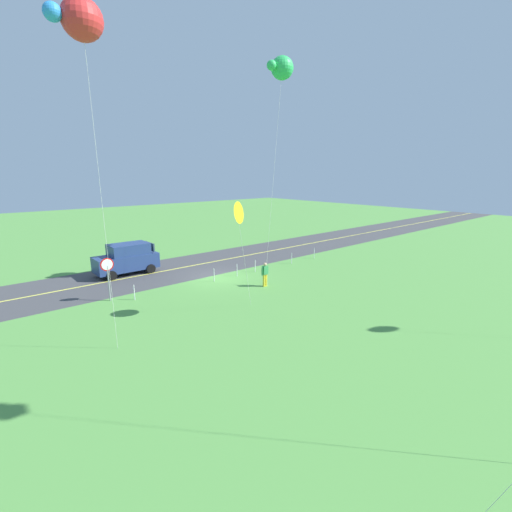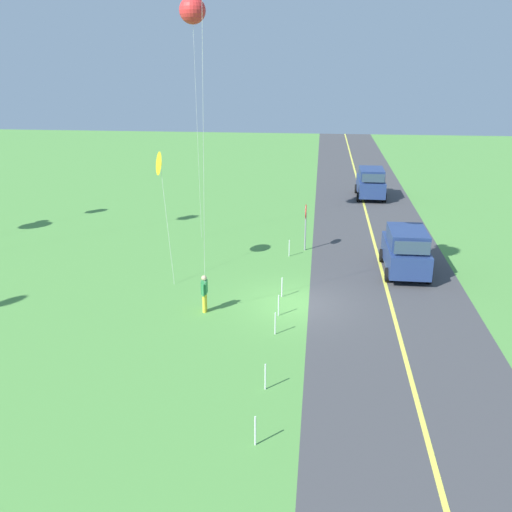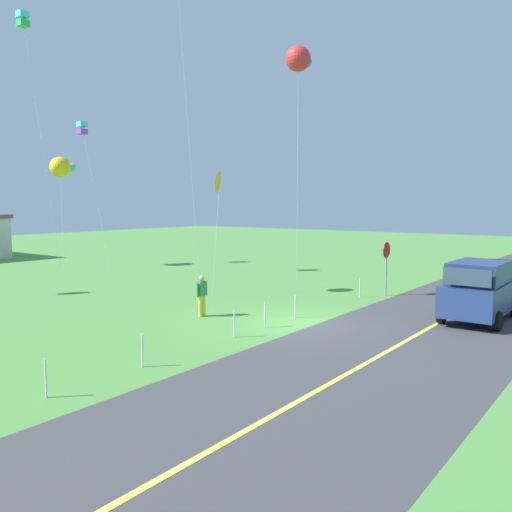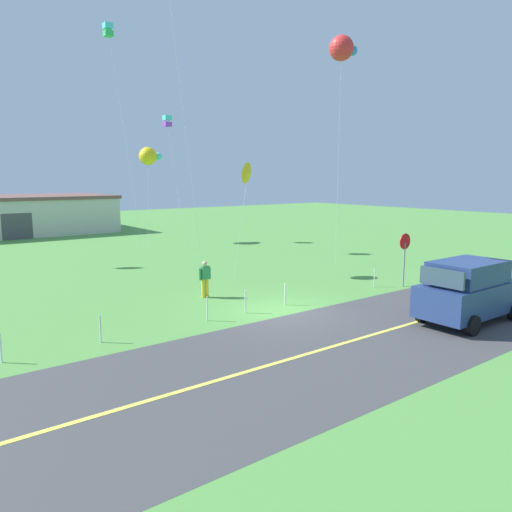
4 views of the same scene
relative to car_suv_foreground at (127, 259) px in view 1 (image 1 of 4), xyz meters
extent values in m
cube|color=#549342|center=(-4.47, 5.06, -1.20)|extent=(120.00, 120.00, 0.10)
cube|color=#424244|center=(-4.47, 1.06, -1.15)|extent=(120.00, 7.00, 0.00)
cube|color=#E5E04C|center=(-4.47, 1.06, -1.15)|extent=(120.00, 0.16, 0.00)
cube|color=navy|center=(0.08, 0.00, -0.26)|extent=(4.40, 1.90, 1.10)
cube|color=navy|center=(-0.17, 0.00, 0.69)|extent=(2.73, 1.75, 0.80)
cube|color=#334756|center=(0.91, 0.00, 0.69)|extent=(0.10, 1.62, 0.64)
cube|color=#334756|center=(-1.79, 0.00, 0.69)|extent=(0.10, 1.62, 0.60)
cylinder|color=black|center=(1.51, 0.95, -0.81)|extent=(0.68, 0.22, 0.68)
cylinder|color=black|center=(1.51, -0.95, -0.81)|extent=(0.68, 0.22, 0.68)
cylinder|color=black|center=(-1.35, 0.95, -0.81)|extent=(0.68, 0.22, 0.68)
cylinder|color=black|center=(-1.35, -0.95, -0.81)|extent=(0.68, 0.22, 0.68)
cylinder|color=gray|center=(2.99, 4.96, -0.10)|extent=(0.08, 0.08, 2.10)
cylinder|color=red|center=(2.99, 4.96, 1.02)|extent=(0.76, 0.04, 0.76)
cylinder|color=white|center=(2.99, 4.99, 1.02)|extent=(0.62, 0.01, 0.62)
cylinder|color=yellow|center=(-5.77, 8.83, -0.74)|extent=(0.16, 0.16, 0.82)
cylinder|color=yellow|center=(-5.59, 8.83, -0.74)|extent=(0.16, 0.16, 0.82)
cube|color=#338C4C|center=(-5.68, 8.83, -0.05)|extent=(0.36, 0.22, 0.56)
cylinder|color=#338C4C|center=(-5.92, 8.83, -0.10)|extent=(0.10, 0.10, 0.52)
cylinder|color=#338C4C|center=(-5.44, 8.83, -0.10)|extent=(0.10, 0.10, 0.52)
sphere|color=#D8AD84|center=(-5.68, 8.83, 0.34)|extent=(0.22, 0.22, 0.22)
cylinder|color=silver|center=(-6.64, 8.50, 5.65)|extent=(1.94, 0.67, 13.61)
sphere|color=green|center=(-7.60, 8.18, 12.45)|extent=(1.40, 1.40, 1.40)
sphere|color=green|center=(-6.70, 8.18, 12.45)|extent=(0.60, 0.60, 0.60)
cylinder|color=silver|center=(-2.06, 11.24, 1.53)|extent=(1.51, 0.80, 5.37)
cone|color=yellow|center=(-1.31, 11.64, 4.22)|extent=(1.12, 0.79, 1.11)
cylinder|color=silver|center=(4.87, 11.16, 5.03)|extent=(0.20, 0.16, 12.36)
sphere|color=red|center=(4.96, 11.23, 11.21)|extent=(1.40, 1.40, 1.40)
sphere|color=#2D8CE5|center=(5.86, 11.23, 11.21)|extent=(0.60, 0.60, 0.60)
cylinder|color=silver|center=(-14.21, 5.76, -0.70)|extent=(0.05, 0.05, 0.90)
cylinder|color=silver|center=(-11.38, 5.76, -0.70)|extent=(0.05, 0.05, 0.90)
cylinder|color=silver|center=(-7.45, 5.76, -0.70)|extent=(0.05, 0.05, 0.90)
cylinder|color=silver|center=(-5.74, 5.76, -0.70)|extent=(0.05, 0.05, 0.90)
cylinder|color=silver|center=(-3.75, 5.76, -0.70)|extent=(0.05, 0.05, 0.90)
cylinder|color=silver|center=(1.85, 5.76, -0.70)|extent=(0.05, 0.05, 0.90)
camera|label=1|loc=(9.33, 25.47, 6.11)|focal=25.04mm
camera|label=2|loc=(-27.47, 4.26, 8.83)|focal=40.85mm
camera|label=3|loc=(-20.65, -4.98, 3.24)|focal=37.11mm
camera|label=4|loc=(-16.41, -9.00, 4.00)|focal=34.30mm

